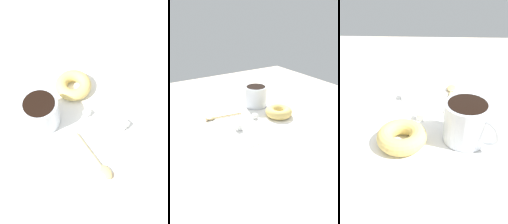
# 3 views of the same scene
# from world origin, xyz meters

# --- Properties ---
(ground_plane) EXTENTS (1.20, 1.20, 0.02)m
(ground_plane) POSITION_xyz_m (0.00, 0.00, -0.01)
(ground_plane) COLOR beige
(napkin) EXTENTS (0.32, 0.32, 0.00)m
(napkin) POSITION_xyz_m (-0.01, 0.03, 0.00)
(napkin) COLOR white
(napkin) RESTS_ON ground_plane
(coffee_cup) EXTENTS (0.10, 0.10, 0.08)m
(coffee_cup) POSITION_xyz_m (-0.09, 0.09, 0.05)
(coffee_cup) COLOR silver
(coffee_cup) RESTS_ON napkin
(donut) EXTENTS (0.10, 0.10, 0.03)m
(donut) POSITION_xyz_m (0.03, 0.11, 0.02)
(donut) COLOR #E5C66B
(donut) RESTS_ON napkin
(spoon) EXTENTS (0.04, 0.14, 0.01)m
(spoon) POSITION_xyz_m (-0.07, -0.09, 0.01)
(spoon) COLOR #D8B772
(spoon) RESTS_ON napkin
(sugar_cube) EXTENTS (0.02, 0.02, 0.02)m
(sugar_cube) POSITION_xyz_m (-0.00, 0.03, 0.01)
(sugar_cube) COLOR white
(sugar_cube) RESTS_ON napkin
(sugar_cube_extra) EXTENTS (0.02, 0.02, 0.02)m
(sugar_cube_extra) POSITION_xyz_m (0.04, -0.06, 0.01)
(sugar_cube_extra) COLOR white
(sugar_cube_extra) RESTS_ON napkin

